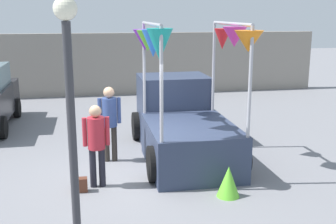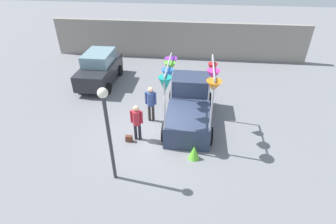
# 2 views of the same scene
# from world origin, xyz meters

# --- Properties ---
(ground_plane) EXTENTS (60.00, 60.00, 0.00)m
(ground_plane) POSITION_xyz_m (0.00, 0.00, 0.00)
(ground_plane) COLOR slate
(vendor_truck) EXTENTS (2.50, 4.16, 3.23)m
(vendor_truck) POSITION_xyz_m (1.20, 1.37, 0.91)
(vendor_truck) COLOR #2D3851
(vendor_truck) RESTS_ON ground
(person_customer) EXTENTS (0.53, 0.34, 1.68)m
(person_customer) POSITION_xyz_m (-0.88, -0.39, 1.01)
(person_customer) COLOR black
(person_customer) RESTS_ON ground
(person_vendor) EXTENTS (0.53, 0.34, 1.77)m
(person_vendor) POSITION_xyz_m (-0.54, 1.09, 1.08)
(person_vendor) COLOR #2D2823
(person_vendor) RESTS_ON ground
(handbag) EXTENTS (0.28, 0.16, 0.28)m
(handbag) POSITION_xyz_m (-1.23, -0.59, 0.14)
(handbag) COLOR #592D1E
(handbag) RESTS_ON ground
(street_lamp) EXTENTS (0.32, 0.32, 3.63)m
(street_lamp) POSITION_xyz_m (-1.24, -2.65, 2.40)
(street_lamp) COLOR #333338
(street_lamp) RESTS_ON ground
(brick_boundary_wall) EXTENTS (18.00, 0.36, 2.60)m
(brick_boundary_wall) POSITION_xyz_m (0.00, 9.45, 1.30)
(brick_boundary_wall) COLOR gray
(brick_boundary_wall) RESTS_ON ground
(folded_kite_bundle_lime) EXTENTS (0.59, 0.59, 0.60)m
(folded_kite_bundle_lime) POSITION_xyz_m (1.55, -1.33, 0.30)
(folded_kite_bundle_lime) COLOR #66CC33
(folded_kite_bundle_lime) RESTS_ON ground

